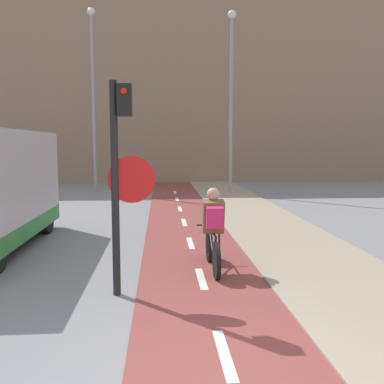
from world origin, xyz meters
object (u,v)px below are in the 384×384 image
Objects in this scene: traffic_light_pole at (121,164)px; street_lamp_sidewalk at (231,86)px; street_lamp_far at (93,84)px; cyclist_near at (213,231)px.

traffic_light_pole is 0.39× the size of street_lamp_sidewalk.
traffic_light_pole is at bearing -106.27° from street_lamp_sidewalk.
street_lamp_far is 6.19m from street_lamp_sidewalk.
street_lamp_sidewalk reaches higher than cyclist_near.
street_lamp_sidewalk is at bearing 79.20° from cyclist_near.
street_lamp_far is (-2.43, 13.73, 2.97)m from traffic_light_pole.
street_lamp_far is 1.05× the size of street_lamp_sidewalk.
street_lamp_far is 4.87× the size of cyclist_near.
cyclist_near is (1.45, 1.07, -1.20)m from traffic_light_pole.
street_lamp_far is at bearing 107.02° from cyclist_near.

